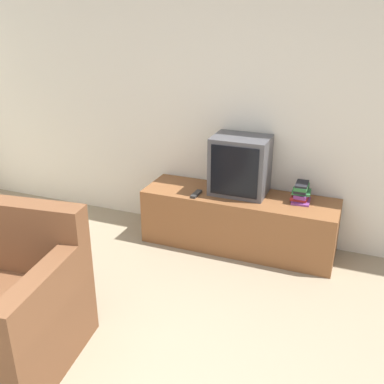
# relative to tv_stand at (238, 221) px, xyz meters

# --- Properties ---
(wall_back) EXTENTS (9.00, 0.06, 2.60)m
(wall_back) POSITION_rel_tv_stand_xyz_m (-0.33, 0.31, 1.04)
(wall_back) COLOR silver
(wall_back) RESTS_ON ground_plane
(tv_stand) EXTENTS (1.80, 0.53, 0.53)m
(tv_stand) POSITION_rel_tv_stand_xyz_m (0.00, 0.00, 0.00)
(tv_stand) COLOR brown
(tv_stand) RESTS_ON ground_plane
(television) EXTENTS (0.51, 0.39, 0.54)m
(television) POSITION_rel_tv_stand_xyz_m (-0.02, 0.07, 0.53)
(television) COLOR #4C4C51
(television) RESTS_ON tv_stand
(book_stack) EXTENTS (0.18, 0.23, 0.18)m
(book_stack) POSITION_rel_tv_stand_xyz_m (0.54, 0.07, 0.35)
(book_stack) COLOR #7A3884
(book_stack) RESTS_ON tv_stand
(remote_on_stand) EXTENTS (0.05, 0.18, 0.02)m
(remote_on_stand) POSITION_rel_tv_stand_xyz_m (-0.37, -0.15, 0.28)
(remote_on_stand) COLOR #2D2D2D
(remote_on_stand) RESTS_ON tv_stand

